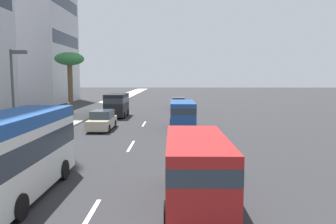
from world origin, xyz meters
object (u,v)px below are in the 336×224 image
(car_lead, at_px, (178,103))
(pedestrian_near_lamp, at_px, (69,109))
(van_third, at_px, (117,104))
(street_lamp, at_px, (15,87))
(van_fourth, at_px, (182,113))
(car_second, at_px, (102,121))
(van_fifth, at_px, (197,166))
(palm_tree, at_px, (70,62))
(minibus_sixth, at_px, (15,151))

(car_lead, xyz_separation_m, pedestrian_near_lamp, (-11.53, 11.59, 0.35))
(van_third, distance_m, street_lamp, 17.14)
(van_fourth, bearing_deg, car_lead, -0.03)
(car_second, bearing_deg, street_lamp, -20.82)
(van_third, distance_m, pedestrian_near_lamp, 5.21)
(car_lead, height_order, van_fifth, van_fifth)
(van_third, height_order, van_fifth, van_third)
(van_fourth, xyz_separation_m, street_lamp, (-8.61, 9.91, 2.47))
(car_lead, bearing_deg, van_fifth, 179.90)
(car_second, height_order, pedestrian_near_lamp, pedestrian_near_lamp)
(palm_tree, bearing_deg, van_third, -95.23)
(car_second, bearing_deg, van_fifth, 23.35)
(car_lead, xyz_separation_m, car_second, (-17.57, 6.78, 0.00))
(car_lead, distance_m, palm_tree, 15.90)
(car_lead, relative_size, palm_tree, 0.59)
(car_second, relative_size, van_third, 0.93)
(minibus_sixth, height_order, pedestrian_near_lamp, minibus_sixth)
(van_fourth, bearing_deg, pedestrian_near_lamp, 63.88)
(pedestrian_near_lamp, bearing_deg, car_second, -18.87)
(van_fourth, height_order, street_lamp, street_lamp)
(palm_tree, relative_size, street_lamp, 1.20)
(van_third, bearing_deg, pedestrian_near_lamp, -62.09)
(van_fifth, xyz_separation_m, palm_tree, (24.52, 12.20, 4.73))
(minibus_sixth, height_order, palm_tree, palm_tree)
(car_lead, distance_m, minibus_sixth, 33.24)
(car_lead, bearing_deg, car_second, 158.90)
(van_third, xyz_separation_m, street_lamp, (-16.72, 2.92, 2.35))
(car_second, height_order, palm_tree, palm_tree)
(minibus_sixth, height_order, street_lamp, street_lamp)
(van_fifth, height_order, minibus_sixth, minibus_sixth)
(car_second, relative_size, pedestrian_near_lamp, 2.55)
(van_third, bearing_deg, van_fourth, 40.76)
(car_lead, xyz_separation_m, van_fifth, (-33.14, 0.06, 0.59))
(van_third, xyz_separation_m, van_fourth, (-8.11, -6.99, -0.12))
(minibus_sixth, distance_m, pedestrian_near_lamp, 21.61)
(palm_tree, bearing_deg, van_fourth, -125.05)
(car_second, distance_m, pedestrian_near_lamp, 7.73)
(van_fourth, distance_m, palm_tree, 15.69)
(car_second, distance_m, minibus_sixth, 15.02)
(car_second, bearing_deg, car_lead, 158.90)
(van_fourth, bearing_deg, van_third, 40.76)
(car_second, xyz_separation_m, van_fourth, (0.36, -6.77, 0.58))
(van_third, distance_m, van_fifth, 25.03)
(car_lead, bearing_deg, van_third, 142.42)
(minibus_sixth, bearing_deg, car_lead, 168.45)
(van_third, relative_size, van_fourth, 0.93)
(minibus_sixth, xyz_separation_m, palm_tree, (23.94, 5.61, 4.38))
(van_third, distance_m, minibus_sixth, 23.46)
(van_third, height_order, pedestrian_near_lamp, van_third)
(car_lead, height_order, pedestrian_near_lamp, pedestrian_near_lamp)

